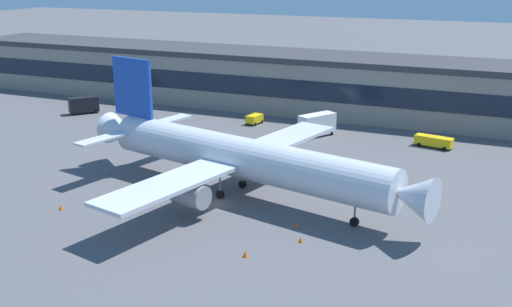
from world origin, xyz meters
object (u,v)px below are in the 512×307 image
Objects in this scene: airliner at (239,157)px; traffic_cone_1 at (61,207)px; belt_loader at (433,141)px; traffic_cone_3 at (245,254)px; traffic_cone_2 at (296,224)px; baggage_tug at (255,119)px; catering_truck at (318,124)px; stair_truck at (84,104)px; traffic_cone_0 at (301,240)px.

airliner is 24.07m from traffic_cone_1.
belt_loader is at bearing 50.51° from traffic_cone_1.
belt_loader reaches higher than traffic_cone_3.
belt_loader reaches higher than traffic_cone_2.
airliner is 88.80× the size of traffic_cone_2.
baggage_tug is 50.32m from traffic_cone_2.
traffic_cone_2 is at bearing -75.44° from catering_truck.
traffic_cone_1 reaches higher than traffic_cone_2.
catering_truck reaches higher than traffic_cone_1.
traffic_cone_3 is (59.21, -47.53, -1.62)m from stair_truck.
airliner is at bearing -31.28° from stair_truck.
traffic_cone_3 is at bearing -62.97° from airliner.
catering_truck is at bearing 67.92° from traffic_cone_1.
airliner is 73.95× the size of traffic_cone_3.
traffic_cone_1 is at bearing -143.25° from airliner.
traffic_cone_0 is 0.91× the size of traffic_cone_3.
baggage_tug reaches higher than traffic_cone_2.
stair_truck is 8.97× the size of traffic_cone_1.
traffic_cone_2 is (10.85, -6.86, -5.18)m from airliner.
baggage_tug is at bearing 84.43° from traffic_cone_1.
traffic_cone_0 is 0.95× the size of traffic_cone_1.
airliner is at bearing -121.50° from belt_loader.
baggage_tug is 54.79m from traffic_cone_0.
baggage_tug is at bearing 110.56° from airliner.
stair_truck is at bearing -177.10° from catering_truck.
traffic_cone_3 is (8.15, -50.12, -1.93)m from catering_truck.
catering_truck is 10.92× the size of traffic_cone_1.
belt_loader is at bearing 76.10° from traffic_cone_2.
baggage_tug is 0.63× the size of stair_truck.
catering_truck reaches higher than belt_loader.
traffic_cone_3 is (8.55, -16.75, -5.12)m from airliner.
traffic_cone_1 is (-4.98, -51.04, -0.74)m from baggage_tug.
airliner is at bearing 139.71° from traffic_cone_0.
airliner is at bearing -90.69° from catering_truck.
traffic_cone_2 is (-1.98, 4.01, -0.03)m from traffic_cone_0.
traffic_cone_2 is 0.83× the size of traffic_cone_3.
catering_truck reaches higher than stair_truck.
traffic_cone_3 is at bearing -126.03° from traffic_cone_0.
airliner reaches higher than traffic_cone_2.
belt_loader is 11.15× the size of traffic_cone_2.
airliner is 77.03× the size of traffic_cone_1.
belt_loader is at bearing 58.50° from airliner.
belt_loader is at bearing 2.67° from catering_truck.
traffic_cone_3 reaches higher than traffic_cone_1.
traffic_cone_1 is 27.52m from traffic_cone_3.
traffic_cone_3 is (22.41, -53.72, -0.73)m from baggage_tug.
traffic_cone_1 is 1.15× the size of traffic_cone_2.
traffic_cone_1 is (-18.84, -14.07, -5.13)m from airliner.
traffic_cone_0 is at bearing 5.76° from traffic_cone_1.
belt_loader reaches higher than traffic_cone_1.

